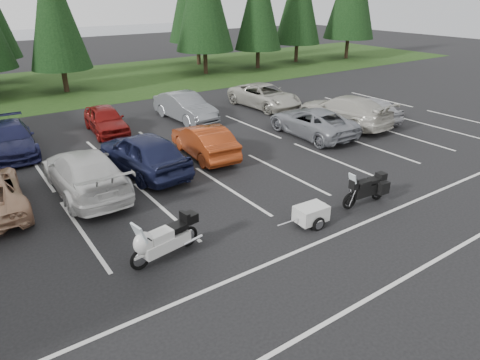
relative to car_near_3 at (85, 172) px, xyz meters
name	(u,v)px	position (x,y,z in m)	size (l,w,h in m)	color
ground	(234,203)	(3.88, -3.83, -0.78)	(120.00, 120.00, 0.00)	black
grass_strip	(59,86)	(3.88, 20.17, -0.78)	(80.00, 16.00, 0.01)	#183310
lake_water	(31,44)	(7.88, 51.17, -0.78)	(70.00, 50.00, 0.02)	slate
stall_markings	(205,184)	(3.88, -1.83, -0.78)	(32.00, 16.00, 0.01)	silver
conifer_5	(53,8)	(3.88, 17.77, 4.85)	(4.14, 4.14, 9.63)	#332316
conifer_7	(259,1)	(21.38, 17.97, 5.03)	(4.27, 4.27, 9.94)	#332316
car_near_3	(85,172)	(0.00, 0.00, 0.00)	(2.19, 5.39, 1.56)	silver
car_near_4	(143,153)	(2.47, 0.53, 0.06)	(1.98, 4.93, 1.68)	#181C3D
car_near_5	(204,141)	(5.41, 0.74, -0.08)	(1.49, 4.27, 1.41)	#9A3613
car_near_6	(312,122)	(11.36, 0.20, -0.08)	(2.31, 5.01, 1.39)	gray
car_near_7	(343,111)	(14.03, 0.56, 0.02)	(2.23, 5.49, 1.59)	beige
car_near_8	(369,109)	(15.85, 0.32, -0.11)	(1.59, 3.95, 1.35)	#B3B4B9
car_far_1	(11,139)	(-1.52, 5.98, -0.10)	(1.90, 4.68, 1.36)	#1A1D43
car_far_2	(106,120)	(2.99, 6.54, -0.09)	(1.63, 4.05, 1.38)	maroon
car_far_3	(185,107)	(7.46, 6.33, -0.03)	(1.59, 4.57, 1.50)	slate
car_far_4	(265,96)	(12.88, 6.01, -0.07)	(2.35, 5.11, 1.42)	#B5B2A6
touring_motorcycle	(165,236)	(0.52, -5.44, -0.10)	(2.45, 0.76, 1.36)	silver
cargo_trailer	(311,215)	(5.03, -6.43, -0.45)	(1.44, 0.81, 0.67)	silver
adventure_motorcycle	(365,187)	(7.52, -6.43, -0.13)	(2.15, 0.75, 1.31)	black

